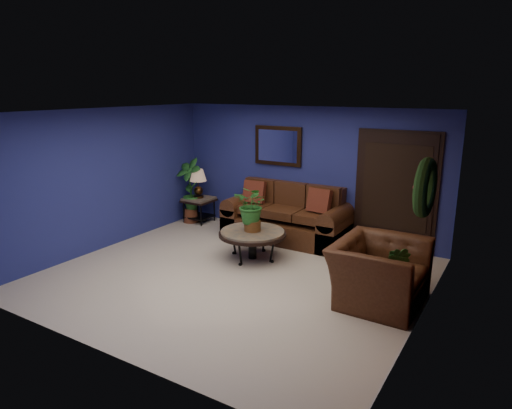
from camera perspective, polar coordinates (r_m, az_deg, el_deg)
The scene contains 18 objects.
floor at distance 7.17m, azimuth -2.71°, elevation -8.90°, with size 5.50×5.50×0.00m, color beige.
wall_back at distance 8.91m, azimuth 6.23°, elevation 4.08°, with size 5.50×0.04×2.50m, color navy.
wall_left at distance 8.60m, azimuth -18.22°, elevation 3.06°, with size 0.04×5.00×2.50m, color navy.
wall_right_brick at distance 5.75m, azimuth 20.50°, elevation -2.55°, with size 0.04×5.00×2.50m, color brown.
ceiling at distance 6.60m, azimuth -2.98°, elevation 11.47°, with size 5.50×5.00×0.02m, color silver.
crown_molding at distance 5.55m, azimuth 21.28°, elevation 9.23°, with size 0.03×5.00×0.14m, color white.
wall_mirror at distance 9.07m, azimuth 2.75°, elevation 7.34°, with size 1.02×0.06×0.77m, color #412710.
closet_door at distance 8.35m, azimuth 17.03°, elevation 1.42°, with size 1.44×0.06×2.18m, color black.
wreath at distance 5.70m, azimuth 20.41°, elevation 1.99°, with size 0.72×0.72×0.16m, color black.
sofa at distance 8.83m, azimuth 3.99°, elevation -1.98°, with size 2.37×1.02×1.07m.
coffee_table at distance 7.73m, azimuth -0.44°, elevation -3.71°, with size 1.14×1.14×0.49m.
end_table at distance 9.91m, azimuth -7.15°, elevation 0.14°, with size 0.59×0.59×0.54m.
table_lamp at distance 9.80m, azimuth -7.24°, elevation 3.05°, with size 0.36×0.36×0.60m.
side_chair at distance 8.71m, azimuth 5.29°, elevation -0.65°, with size 0.49×0.49×1.03m.
armchair at distance 6.43m, azimuth 15.12°, elevation -8.19°, with size 1.29×1.13×0.84m, color #492615.
coffee_plant at distance 7.59m, azimuth -0.45°, elevation -0.21°, with size 0.60×0.52×0.78m.
floor_plant at distance 6.36m, azimuth 16.83°, elevation -8.33°, with size 0.40×0.32×0.85m.
tall_plant at distance 9.85m, azimuth -8.26°, elevation 2.01°, with size 0.66×0.50×1.39m.
Camera 1 is at (3.71, -5.44, 2.84)m, focal length 32.00 mm.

